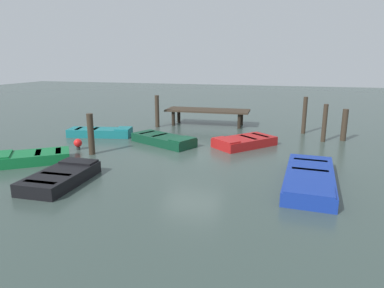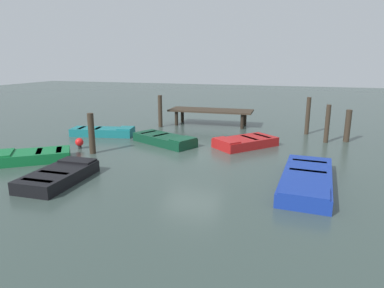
{
  "view_description": "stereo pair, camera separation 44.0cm",
  "coord_description": "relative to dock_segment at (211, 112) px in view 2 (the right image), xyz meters",
  "views": [
    {
      "loc": [
        3.87,
        -13.66,
        3.88
      ],
      "look_at": [
        0.0,
        0.0,
        0.35
      ],
      "focal_mm": 31.9,
      "sensor_mm": 36.0,
      "label": 1
    },
    {
      "loc": [
        4.29,
        -13.53,
        3.88
      ],
      "look_at": [
        0.0,
        0.0,
        0.35
      ],
      "focal_mm": 31.9,
      "sensor_mm": 36.0,
      "label": 2
    }
  ],
  "objects": [
    {
      "name": "mooring_piling_near_right",
      "position": [
        -3.17,
        -7.71,
        0.03
      ],
      "size": [
        0.26,
        0.26,
        1.72
      ],
      "primitive_type": "cylinder",
      "color": "#33281E",
      "rests_on": "ground_plane"
    },
    {
      "name": "rowboat_dark_green",
      "position": [
        -0.89,
        -5.23,
        -0.62
      ],
      "size": [
        3.44,
        2.51,
        0.46
      ],
      "rotation": [
        0.0,
        0.0,
        5.83
      ],
      "color": "#0C3823",
      "rests_on": "ground_plane"
    },
    {
      "name": "rowboat_black",
      "position": [
        -2.22,
        -11.06,
        -0.62
      ],
      "size": [
        1.43,
        2.78,
        0.46
      ],
      "rotation": [
        0.0,
        0.0,
        1.6
      ],
      "color": "black",
      "rests_on": "ground_plane"
    },
    {
      "name": "rowboat_red",
      "position": [
        2.82,
        -4.61,
        -0.62
      ],
      "size": [
        2.92,
        3.05,
        0.46
      ],
      "rotation": [
        0.0,
        0.0,
        3.99
      ],
      "color": "maroon",
      "rests_on": "ground_plane"
    },
    {
      "name": "mooring_piling_far_left",
      "position": [
        -2.71,
        -1.4,
        0.1
      ],
      "size": [
        0.24,
        0.24,
        1.86
      ],
      "primitive_type": "cylinder",
      "color": "#33281E",
      "rests_on": "ground_plane"
    },
    {
      "name": "rowboat_green",
      "position": [
        -4.7,
        -9.42,
        -0.62
      ],
      "size": [
        2.89,
        2.59,
        0.46
      ],
      "rotation": [
        0.0,
        0.0,
        3.77
      ],
      "color": "#0F602D",
      "rests_on": "ground_plane"
    },
    {
      "name": "dock_segment",
      "position": [
        0.0,
        0.0,
        0.0
      ],
      "size": [
        5.01,
        1.83,
        0.95
      ],
      "rotation": [
        0.0,
        0.0,
        0.03
      ],
      "color": "#33281E",
      "rests_on": "ground_plane"
    },
    {
      "name": "mooring_piling_near_left",
      "position": [
        7.35,
        -2.16,
        -0.06
      ],
      "size": [
        0.27,
        0.27,
        1.55
      ],
      "primitive_type": "cylinder",
      "color": "#33281E",
      "rests_on": "ground_plane"
    },
    {
      "name": "marker_buoy",
      "position": [
        -4.18,
        -7.2,
        -0.55
      ],
      "size": [
        0.36,
        0.36,
        0.48
      ],
      "color": "#262626",
      "rests_on": "ground_plane"
    },
    {
      "name": "rowboat_teal",
      "position": [
        -4.62,
        -4.54,
        -0.62
      ],
      "size": [
        3.35,
        1.64,
        0.46
      ],
      "rotation": [
        0.0,
        0.0,
        0.2
      ],
      "color": "#14666B",
      "rests_on": "ground_plane"
    },
    {
      "name": "mooring_piling_center",
      "position": [
        6.39,
        -2.63,
        0.08
      ],
      "size": [
        0.21,
        0.21,
        1.82
      ],
      "primitive_type": "cylinder",
      "color": "#33281E",
      "rests_on": "ground_plane"
    },
    {
      "name": "mooring_piling_mid_right",
      "position": [
        5.52,
        -0.92,
        0.15
      ],
      "size": [
        0.22,
        0.22,
        1.97
      ],
      "primitive_type": "cylinder",
      "color": "#33281E",
      "rests_on": "ground_plane"
    },
    {
      "name": "rowboat_blue",
      "position": [
        5.46,
        -9.01,
        -0.62
      ],
      "size": [
        1.71,
        4.28,
        0.46
      ],
      "rotation": [
        0.0,
        0.0,
        4.65
      ],
      "color": "navy",
      "rests_on": "ground_plane"
    },
    {
      "name": "ground_plane",
      "position": [
        0.78,
        -6.21,
        -0.83
      ],
      "size": [
        80.0,
        80.0,
        0.0
      ],
      "primitive_type": "plane",
      "color": "#33423D"
    }
  ]
}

